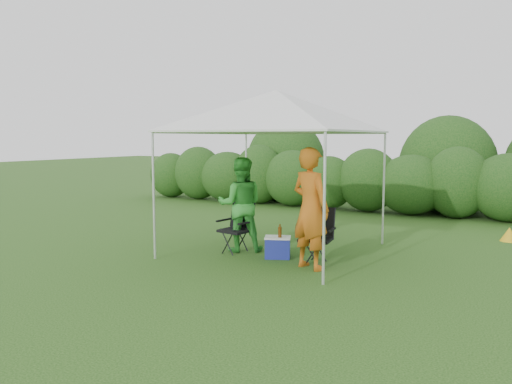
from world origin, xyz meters
The scene contains 9 objects.
ground centered at (0.00, 0.00, 0.00)m, with size 70.00×70.00×0.00m, color #315B1D.
hedge centered at (0.11, 6.00, 0.82)m, with size 15.29×1.53×1.80m.
canopy centered at (0.00, 0.50, 2.46)m, with size 3.10×3.10×2.83m.
chair_right centered at (0.95, 0.10, 0.50)m, with size 0.60×0.56×0.89m.
chair_left centered at (-0.57, 0.13, 0.50)m, with size 0.60×0.56×0.88m.
man centered at (1.00, -0.29, 0.94)m, with size 0.68×0.45×1.87m, color #BF5C15.
woman centered at (-0.56, 0.21, 0.84)m, with size 0.81×0.63×1.67m, color green.
cooler centered at (0.26, 0.06, 0.18)m, with size 0.52×0.46×0.36m.
bottle centered at (0.32, 0.02, 0.47)m, with size 0.06×0.06×0.22m, color #592D0C.
Camera 1 is at (3.98, -7.28, 2.01)m, focal length 35.00 mm.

